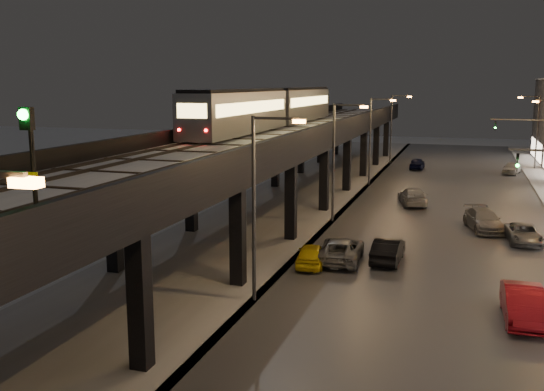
% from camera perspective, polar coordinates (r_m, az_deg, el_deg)
% --- Properties ---
extents(road_surface, '(17.00, 120.00, 0.06)m').
position_cam_1_polar(road_surface, '(49.68, 15.97, -2.04)').
color(road_surface, '#46474D').
rests_on(road_surface, ground).
extents(under_viaduct_pavement, '(11.00, 120.00, 0.06)m').
position_cam_1_polar(under_viaduct_pavement, '(51.81, 0.89, -1.13)').
color(under_viaduct_pavement, '#9FA1A8').
rests_on(under_viaduct_pavement, ground).
extents(elevated_viaduct, '(9.00, 100.00, 6.30)m').
position_cam_1_polar(elevated_viaduct, '(47.98, -0.19, 4.70)').
color(elevated_viaduct, black).
rests_on(elevated_viaduct, ground).
extents(viaduct_trackbed, '(8.40, 100.00, 0.32)m').
position_cam_1_polar(viaduct_trackbed, '(48.03, -0.15, 5.62)').
color(viaduct_trackbed, '#B2B7C1').
rests_on(viaduct_trackbed, elevated_viaduct).
extents(viaduct_parapet_streetside, '(0.30, 100.00, 1.10)m').
position_cam_1_polar(viaduct_parapet_streetside, '(46.87, 4.96, 6.03)').
color(viaduct_parapet_streetside, black).
rests_on(viaduct_parapet_streetside, elevated_viaduct).
extents(viaduct_parapet_far, '(0.30, 100.00, 1.10)m').
position_cam_1_polar(viaduct_parapet_far, '(49.52, -4.96, 6.27)').
color(viaduct_parapet_far, black).
rests_on(viaduct_parapet_far, elevated_viaduct).
extents(streetlight_left_1, '(2.57, 0.28, 9.00)m').
position_cam_1_polar(streetlight_left_1, '(28.58, -1.22, -0.06)').
color(streetlight_left_1, '#38383A').
rests_on(streetlight_left_1, ground).
extents(streetlight_left_2, '(2.57, 0.28, 9.00)m').
position_cam_1_polar(streetlight_left_2, '(45.79, 6.14, 3.88)').
color(streetlight_left_2, '#38383A').
rests_on(streetlight_left_2, ground).
extents(streetlight_left_3, '(2.57, 0.28, 9.00)m').
position_cam_1_polar(streetlight_left_3, '(63.44, 9.47, 5.63)').
color(streetlight_left_3, '#38383A').
rests_on(streetlight_left_3, ground).
extents(streetlight_left_4, '(2.57, 0.28, 9.00)m').
position_cam_1_polar(streetlight_left_4, '(81.25, 11.35, 6.60)').
color(streetlight_left_4, '#38383A').
rests_on(streetlight_left_4, ground).
extents(streetlight_right_4, '(2.56, 0.28, 9.00)m').
position_cam_1_polar(streetlight_right_4, '(81.12, 23.53, 5.94)').
color(streetlight_right_4, '#38383A').
rests_on(streetlight_right_4, ground).
extents(traffic_light_rig_b, '(6.10, 0.34, 7.00)m').
position_cam_1_polar(traffic_light_rig_b, '(66.21, 23.94, 4.43)').
color(traffic_light_rig_b, '#38383A').
rests_on(traffic_light_rig_b, ground).
extents(subway_train, '(2.88, 35.01, 3.44)m').
position_cam_1_polar(subway_train, '(56.66, 0.07, 8.34)').
color(subway_train, gray).
rests_on(subway_train, viaduct_trackbed).
extents(rail_signal, '(0.38, 0.44, 3.25)m').
position_cam_1_polar(rail_signal, '(17.03, -21.88, 4.57)').
color(rail_signal, black).
rests_on(rail_signal, viaduct_trackbed).
extents(car_taxi, '(2.10, 4.07, 1.32)m').
position_cam_1_polar(car_taxi, '(35.29, 3.70, -5.65)').
color(car_taxi, yellow).
rests_on(car_taxi, ground).
extents(car_near_white, '(1.62, 4.39, 1.44)m').
position_cam_1_polar(car_near_white, '(36.54, 10.85, -5.17)').
color(car_near_white, black).
rests_on(car_near_white, ground).
extents(car_mid_silver, '(2.73, 5.35, 1.45)m').
position_cam_1_polar(car_mid_silver, '(36.21, 6.49, -5.18)').
color(car_mid_silver, '#5C5C5D').
rests_on(car_mid_silver, ground).
extents(car_mid_dark, '(3.17, 5.36, 1.46)m').
position_cam_1_polar(car_mid_dark, '(54.08, 13.09, -0.15)').
color(car_mid_dark, gray).
rests_on(car_mid_dark, ground).
extents(car_far_white, '(1.71, 4.06, 1.37)m').
position_cam_1_polar(car_far_white, '(76.97, 13.50, 2.91)').
color(car_far_white, black).
rests_on(car_far_white, ground).
extents(car_onc_silver, '(1.79, 4.73, 1.54)m').
position_cam_1_polar(car_onc_silver, '(29.49, 22.56, -9.54)').
color(car_onc_silver, maroon).
rests_on(car_onc_silver, ground).
extents(car_onc_dark, '(2.46, 4.59, 1.23)m').
position_cam_1_polar(car_onc_dark, '(43.52, 22.58, -3.41)').
color(car_onc_dark, '#5A5D64').
rests_on(car_onc_dark, ground).
extents(car_onc_white, '(3.27, 5.41, 1.47)m').
position_cam_1_polar(car_onc_white, '(46.20, 19.31, -2.27)').
color(car_onc_white, gray).
rests_on(car_onc_white, ground).
extents(car_onc_red, '(2.58, 4.37, 1.40)m').
position_cam_1_polar(car_onc_red, '(76.13, 21.63, 2.39)').
color(car_onc_red, '#9A9A9A').
rests_on(car_onc_red, ground).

